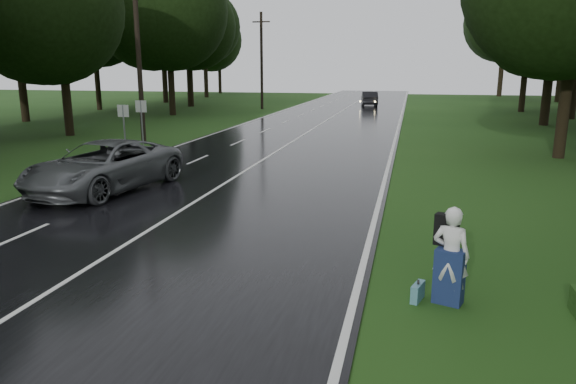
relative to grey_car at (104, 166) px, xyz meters
name	(u,v)px	position (x,y,z in m)	size (l,w,h in m)	color
ground	(73,279)	(3.74, -7.36, -0.90)	(160.00, 160.00, 0.00)	#204514
road	(289,144)	(3.74, 12.64, -0.88)	(12.00, 140.00, 0.04)	black
lane_center	(289,144)	(3.74, 12.64, -0.85)	(0.12, 140.00, 0.01)	silver
grey_car	(104,166)	(0.00, 0.00, 0.00)	(2.85, 6.18, 1.72)	#525658
far_car	(369,99)	(5.77, 44.18, -0.07)	(1.67, 4.79, 1.58)	black
hitchhiker	(450,259)	(11.24, -6.74, -0.04)	(0.78, 0.75, 1.85)	silver
suitcase	(418,292)	(10.69, -6.79, -0.73)	(0.14, 0.48, 0.34)	teal
utility_pole_mid	(144,142)	(-4.76, 11.84, -0.90)	(1.80, 0.28, 10.39)	black
utility_pole_far	(262,109)	(-4.76, 37.37, -0.90)	(1.80, 0.28, 9.65)	black
road_sign_a	(126,154)	(-3.46, 7.51, -0.90)	(0.59, 0.10, 2.46)	white
road_sign_b	(144,149)	(-3.46, 9.33, -0.90)	(0.62, 0.10, 2.57)	white
tree_left_d	(70,135)	(-10.88, 13.61, -0.90)	(8.31, 8.31, 12.98)	black
tree_left_e	(173,115)	(-10.79, 28.75, -0.90)	(9.89, 9.89, 15.45)	black
tree_left_f	(191,106)	(-13.46, 39.20, -0.90)	(9.58, 9.58, 14.97)	black
tree_right_d	(558,158)	(17.44, 11.28, -0.90)	(9.08, 9.08, 14.18)	black
tree_right_e	(543,125)	(20.16, 26.98, -0.90)	(8.63, 8.63, 13.49)	black
tree_right_f	(521,112)	(20.86, 39.69, -0.90)	(8.36, 8.36, 13.06)	black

